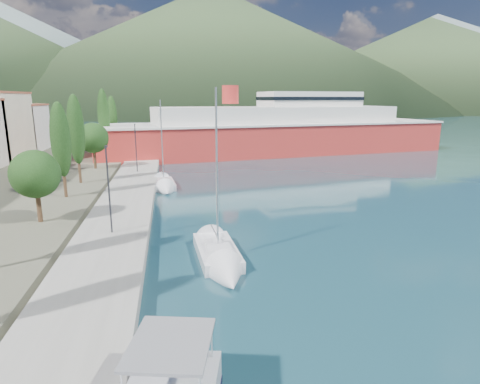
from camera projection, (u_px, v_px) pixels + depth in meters
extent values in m
plane|color=#193F4A|center=(184.00, 130.00, 130.78)|extent=(1400.00, 1400.00, 0.00)
cube|color=gray|center=(128.00, 199.00, 39.02)|extent=(5.00, 88.00, 0.80)
cone|color=slate|center=(218.00, 49.00, 660.84)|extent=(760.00, 760.00, 180.00)
cone|color=slate|center=(433.00, 60.00, 646.04)|extent=(640.00, 640.00, 140.00)
cone|color=#334928|center=(212.00, 49.00, 392.96)|extent=(480.00, 480.00, 115.00)
cone|color=#334928|center=(426.00, 64.00, 413.75)|extent=(420.00, 420.00, 90.00)
cube|color=white|center=(16.00, 128.00, 72.52)|extent=(9.00, 10.00, 8.00)
cube|color=#9E5138|center=(14.00, 105.00, 71.58)|extent=(9.20, 10.20, 0.30)
cylinder|color=#47301E|center=(39.00, 207.00, 30.60)|extent=(0.36, 0.36, 2.27)
sphere|color=#1D3D15|center=(35.00, 174.00, 30.01)|extent=(3.63, 3.63, 3.63)
cylinder|color=#47301E|center=(65.00, 187.00, 38.42)|extent=(0.30, 0.30, 1.98)
ellipsoid|color=#1D3D15|center=(61.00, 140.00, 37.39)|extent=(1.80, 1.80, 7.02)
cylinder|color=#47301E|center=(80.00, 173.00, 44.84)|extent=(0.30, 0.30, 2.14)
ellipsoid|color=#1D3D15|center=(76.00, 130.00, 43.74)|extent=(1.80, 1.80, 7.59)
cylinder|color=#47301E|center=(95.00, 159.00, 54.04)|extent=(0.36, 0.36, 2.52)
sphere|color=#1D3D15|center=(93.00, 138.00, 53.39)|extent=(4.03, 4.03, 4.03)
cylinder|color=#47301E|center=(106.00, 150.00, 64.05)|extent=(0.30, 0.30, 2.37)
ellipsoid|color=#1D3D15|center=(104.00, 116.00, 62.83)|extent=(1.80, 1.80, 8.41)
cylinder|color=#47301E|center=(114.00, 144.00, 73.31)|extent=(0.30, 0.30, 2.15)
ellipsoid|color=#1D3D15|center=(112.00, 117.00, 72.20)|extent=(1.80, 1.80, 7.61)
cylinder|color=#2D2D33|center=(109.00, 191.00, 27.41)|extent=(0.12, 0.12, 6.00)
cube|color=#2D2D33|center=(106.00, 146.00, 26.97)|extent=(0.15, 0.50, 0.12)
cylinder|color=#2D2D33|center=(136.00, 148.00, 50.83)|extent=(0.12, 0.12, 6.00)
cube|color=#2D2D33|center=(135.00, 124.00, 50.38)|extent=(0.15, 0.50, 0.12)
cube|color=slate|center=(170.00, 343.00, 12.17)|extent=(3.02, 3.36, 0.11)
cube|color=silver|center=(217.00, 253.00, 25.70)|extent=(2.69, 5.96, 0.93)
cube|color=silver|center=(218.00, 246.00, 25.19)|extent=(1.55, 2.41, 0.36)
cylinder|color=silver|center=(217.00, 172.00, 24.10)|extent=(0.12, 0.12, 9.87)
cone|color=silver|center=(228.00, 278.00, 22.15)|extent=(2.53, 2.85, 2.39)
cube|color=silver|center=(164.00, 185.00, 46.14)|extent=(2.83, 5.51, 0.91)
cube|color=silver|center=(164.00, 180.00, 45.67)|extent=(1.59, 2.25, 0.35)
cylinder|color=silver|center=(162.00, 142.00, 44.66)|extent=(0.12, 0.12, 9.11)
cone|color=silver|center=(166.00, 191.00, 42.95)|extent=(2.56, 2.69, 2.33)
cube|color=red|center=(276.00, 140.00, 74.29)|extent=(65.34, 23.02, 6.18)
cube|color=silver|center=(276.00, 123.00, 73.58)|extent=(65.84, 23.48, 0.33)
cube|color=silver|center=(276.00, 116.00, 73.28)|extent=(45.37, 17.72, 3.31)
cube|color=silver|center=(309.00, 99.00, 74.69)|extent=(18.99, 10.90, 2.65)
cylinder|color=red|center=(230.00, 95.00, 69.64)|extent=(2.87, 2.87, 3.09)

